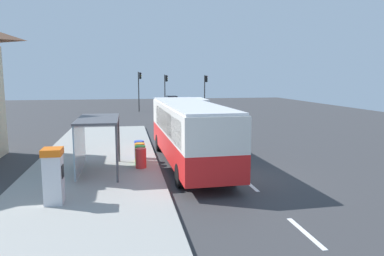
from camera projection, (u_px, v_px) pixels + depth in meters
The scene contains 23 objects.
ground_plane at pixel (186, 132), 30.05m from camera, with size 56.00×92.00×0.04m, color #38383A.
sidewalk_platform at pixel (94, 171), 17.21m from camera, with size 6.20×30.00×0.18m, color #999993.
lane_stripe_seg_0 at pixel (306, 233), 10.60m from camera, with size 0.16×2.20×0.01m, color silver.
lane_stripe_seg_1 at pixel (249, 184), 15.47m from camera, with size 0.16×2.20×0.01m, color silver.
lane_stripe_seg_2 at pixel (219, 158), 20.34m from camera, with size 0.16×2.20×0.01m, color silver.
lane_stripe_seg_3 at pixel (201, 142), 25.21m from camera, with size 0.16×2.20×0.01m, color silver.
lane_stripe_seg_4 at pixel (189, 132), 30.09m from camera, with size 0.16×2.20×0.01m, color silver.
lane_stripe_seg_5 at pixel (180, 124), 34.96m from camera, with size 0.16×2.20×0.01m, color silver.
lane_stripe_seg_6 at pixel (174, 118), 39.83m from camera, with size 0.16×2.20×0.01m, color silver.
lane_stripe_seg_7 at pixel (168, 114), 44.70m from camera, with size 0.16×2.20×0.01m, color silver.
bus at pixel (189, 130), 18.54m from camera, with size 2.79×11.07×3.21m.
white_van at pixel (195, 108), 37.45m from camera, with size 2.14×5.25×2.30m.
sedan_near at pixel (178, 104), 50.45m from camera, with size 1.93×4.44×1.52m.
sedan_far at pixel (172, 100), 57.59m from camera, with size 1.89×4.43×1.52m.
ticket_machine at pixel (53, 175), 12.45m from camera, with size 0.66×0.76×1.94m.
recycling_bin_red at pixel (141, 158), 17.42m from camera, with size 0.52×0.52×0.95m, color red.
recycling_bin_green at pixel (140, 155), 18.10m from camera, with size 0.52×0.52×0.95m, color green.
recycling_bin_orange at pixel (140, 152), 18.78m from camera, with size 0.52×0.52×0.95m, color orange.
recycling_bin_blue at pixel (139, 150), 19.47m from camera, with size 0.52×0.52×0.95m, color blue.
traffic_light_near_side at pixel (205, 87), 47.83m from camera, with size 0.49×0.28×4.74m.
traffic_light_far_side at pixel (139, 85), 47.05m from camera, with size 0.49×0.28×5.15m.
traffic_light_median at pixel (166, 87), 48.48m from camera, with size 0.49×0.28×4.81m.
bus_shelter at pixel (91, 131), 16.45m from camera, with size 1.80×4.00×2.50m.
Camera 1 is at (-4.82, -15.31, 4.54)m, focal length 33.95 mm.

